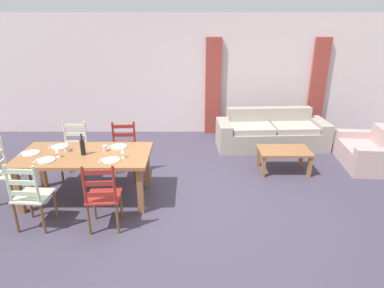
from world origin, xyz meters
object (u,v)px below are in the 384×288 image
at_px(coffee_cup_secondary, 67,149).
at_px(wine_bottle, 84,147).
at_px(dining_table, 86,159).
at_px(wine_glass_far_left, 68,143).
at_px(wine_glass_near_left, 58,150).
at_px(armchair_upholstered, 371,153).
at_px(dining_chair_far_right, 125,151).
at_px(dining_chair_near_left, 32,196).
at_px(dining_chair_far_left, 76,150).
at_px(wine_glass_near_right, 124,150).
at_px(dining_chair_near_right, 104,197).
at_px(coffee_table, 285,153).
at_px(coffee_cup_primary, 106,148).
at_px(couch, 272,134).
at_px(dining_chair_head_west, 8,171).

bearing_deg(coffee_cup_secondary, wine_bottle, -20.74).
distance_m(dining_table, wine_glass_far_left, 0.38).
xyz_separation_m(wine_glass_near_left, armchair_upholstered, (5.20, 1.33, -0.61)).
bearing_deg(dining_chair_far_right, dining_chair_near_left, -121.17).
xyz_separation_m(dining_chair_far_left, wine_glass_near_right, (1.04, -0.94, 0.38)).
distance_m(dining_chair_near_right, wine_bottle, 0.93).
relative_size(dining_table, wine_glass_near_left, 11.80).
relative_size(dining_table, coffee_table, 2.11).
xyz_separation_m(dining_chair_far_right, coffee_table, (2.80, 0.20, -0.12)).
bearing_deg(dining_chair_near_right, coffee_cup_secondary, 130.85).
relative_size(dining_table, coffee_cup_secondary, 21.11).
distance_m(wine_bottle, coffee_cup_secondary, 0.31).
bearing_deg(dining_chair_near_right, dining_chair_far_right, 90.95).
xyz_separation_m(wine_glass_near_right, coffee_cup_primary, (-0.32, 0.25, -0.07)).
height_order(dining_chair_far_left, armchair_upholstered, dining_chair_far_left).
xyz_separation_m(dining_table, couch, (3.25, 2.17, -0.37)).
relative_size(dining_chair_near_right, coffee_cup_secondary, 10.67).
distance_m(dining_chair_far_right, coffee_cup_secondary, 1.02).
distance_m(coffee_cup_primary, couch, 3.66).
relative_size(dining_chair_near_right, dining_chair_far_left, 1.00).
distance_m(wine_bottle, wine_glass_far_left, 0.34).
bearing_deg(coffee_cup_primary, dining_chair_near_right, -79.68).
relative_size(wine_glass_far_left, coffee_cup_primary, 1.79).
bearing_deg(wine_bottle, dining_chair_head_west, 179.32).
bearing_deg(wine_glass_near_left, dining_chair_near_left, -105.03).
xyz_separation_m(dining_table, wine_glass_near_left, (-0.33, -0.13, 0.20)).
distance_m(wine_glass_near_right, wine_glass_far_left, 0.94).
xyz_separation_m(dining_chair_head_west, wine_glass_near_left, (0.85, -0.11, 0.38)).
distance_m(dining_table, wine_bottle, 0.21).
bearing_deg(dining_chair_far_right, dining_chair_near_right, -89.05).
relative_size(dining_chair_near_left, coffee_table, 1.07).
distance_m(dining_chair_head_west, coffee_table, 4.49).
relative_size(dining_chair_head_west, wine_glass_near_right, 5.96).
xyz_separation_m(wine_glass_near_right, wine_glass_far_left, (-0.89, 0.29, 0.00)).
bearing_deg(wine_glass_far_left, couch, 29.81).
xyz_separation_m(wine_bottle, wine_glass_far_left, (-0.29, 0.18, -0.01)).
bearing_deg(dining_chair_far_left, dining_chair_near_left, -92.01).
relative_size(wine_glass_near_left, wine_glass_near_right, 1.00).
height_order(wine_glass_near_left, wine_glass_far_left, same).
xyz_separation_m(dining_chair_far_left, armchair_upholstered, (5.31, 0.42, -0.23)).
xyz_separation_m(dining_table, wine_glass_near_right, (0.60, -0.15, 0.20)).
bearing_deg(armchair_upholstered, dining_chair_near_left, -160.11).
height_order(wine_glass_near_left, coffee_table, wine_glass_near_left).
xyz_separation_m(dining_chair_near_left, armchair_upholstered, (5.36, 1.94, -0.23)).
xyz_separation_m(dining_chair_near_left, coffee_cup_secondary, (0.21, 0.81, 0.32)).
distance_m(dining_table, coffee_table, 3.36).
relative_size(dining_chair_head_west, coffee_cup_secondary, 10.67).
distance_m(wine_bottle, wine_glass_near_right, 0.61).
bearing_deg(coffee_table, couch, 87.92).
bearing_deg(wine_glass_near_left, wine_bottle, 16.13).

